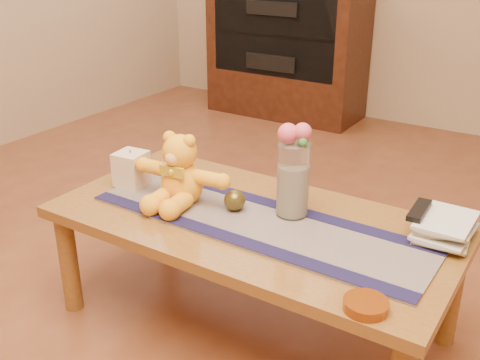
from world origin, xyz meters
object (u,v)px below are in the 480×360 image
Objects in this scene: book_bottom at (417,229)px; glass_vase at (293,180)px; bronze_ball at (235,200)px; teddy_bear at (181,169)px; pillar_candle at (132,169)px; tv_remote at (419,210)px; amber_dish at (366,305)px.

glass_vase is at bearing -168.66° from book_bottom.
teddy_bear is at bearing -169.99° from bronze_ball.
teddy_bear is 1.63× the size of book_bottom.
book_bottom is at bearing 11.51° from teddy_bear.
glass_vase is at bearing 9.51° from pillar_candle.
tv_remote is at bearing 18.08° from bronze_ball.
teddy_bear is 2.27× the size of tv_remote.
bronze_ball reaches higher than amber_dish.
book_bottom is 1.39× the size of tv_remote.
glass_vase reaches higher than bronze_ball.
glass_vase is at bearing 23.61° from bronze_ball.
glass_vase is 0.42m from tv_remote.
tv_remote is (0.59, 0.19, 0.04)m from bronze_ball.
tv_remote is at bearing 15.42° from glass_vase.
book_bottom is at bearing 12.35° from pillar_candle.
teddy_bear is 0.26m from pillar_candle.
tv_remote is 0.49m from amber_dish.
book_bottom is (0.59, 0.20, -0.04)m from bronze_ball.
pillar_candle reaches higher than tv_remote.
pillar_candle is 1.07m from book_bottom.
pillar_candle is 0.51× the size of glass_vase.
glass_vase is 1.17× the size of book_bottom.
amber_dish is (0.41, -0.37, -0.12)m from glass_vase.
bronze_ball reaches higher than book_bottom.
bronze_ball is 0.48× the size of tv_remote.
teddy_bear is 0.41m from glass_vase.
pillar_candle is 0.65m from glass_vase.
pillar_candle is at bearing -173.06° from book_bottom.
bronze_ball is at bearing 154.13° from amber_dish.
tv_remote is at bearing 10.84° from teddy_bear.
glass_vase reaches higher than tv_remote.
amber_dish is at bearing -91.12° from tv_remote.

